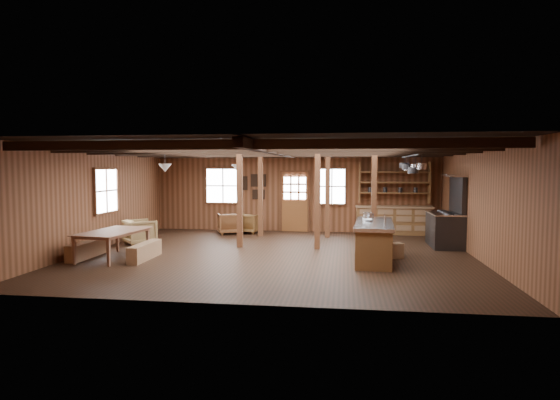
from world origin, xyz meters
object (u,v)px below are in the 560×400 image
object	(u,v)px
dining_table	(115,245)
armchair_a	(230,223)
commercial_range	(447,224)
armchair_c	(140,232)
kitchen_island	(374,241)
armchair_b	(249,223)

from	to	relation	value
dining_table	armchair_a	distance (m)	4.94
commercial_range	armchair_c	xyz separation A→B (m)	(-8.85, -0.87, -0.29)
armchair_c	kitchen_island	bearing A→B (deg)	-147.51
commercial_range	armchair_b	distance (m)	6.47
dining_table	armchair_a	size ratio (longest dim) A/B	2.50
dining_table	armchair_a	world-z (taller)	armchair_a
armchair_a	armchair_c	world-z (taller)	armchair_c
commercial_range	armchair_a	bearing A→B (deg)	166.39
commercial_range	armchair_a	distance (m)	6.98
dining_table	kitchen_island	bearing A→B (deg)	-79.30
commercial_range	armchair_b	xyz separation A→B (m)	(-6.17, 1.92, -0.32)
kitchen_island	armchair_c	xyz separation A→B (m)	(-6.65, 1.51, -0.11)
kitchen_island	armchair_a	world-z (taller)	kitchen_island
armchair_b	armchair_c	distance (m)	3.87
kitchen_island	armchair_c	world-z (taller)	kitchen_island
armchair_a	armchair_b	distance (m)	0.67
commercial_range	armchair_a	xyz separation A→B (m)	(-6.77, 1.64, -0.30)
dining_table	armchair_a	xyz separation A→B (m)	(1.77, 4.61, 0.01)
commercial_range	dining_table	size ratio (longest dim) A/B	1.04
armchair_a	dining_table	bearing A→B (deg)	46.84
armchair_a	kitchen_island	bearing A→B (deg)	116.56
dining_table	armchair_b	bearing A→B (deg)	-20.50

